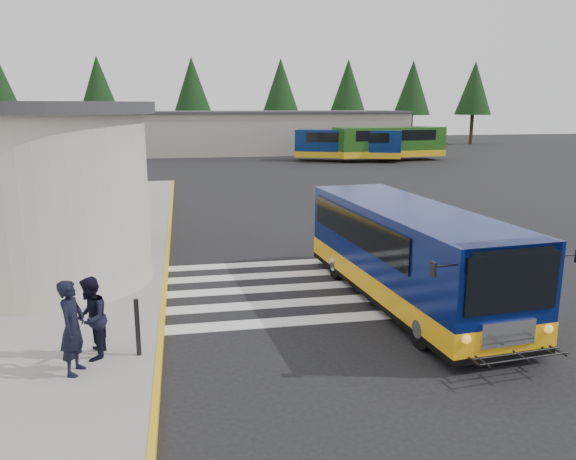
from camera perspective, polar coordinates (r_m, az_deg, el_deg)
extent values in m
plane|color=black|center=(16.24, 2.12, -4.85)|extent=(140.00, 140.00, 0.00)
cube|color=gray|center=(20.45, -26.09, -2.25)|extent=(10.00, 34.00, 0.15)
cube|color=gold|center=(19.70, -12.09, -1.74)|extent=(0.12, 34.00, 0.16)
cylinder|color=beige|center=(16.18, -23.23, 2.80)|extent=(5.20, 5.20, 4.50)
cylinder|color=#38383A|center=(15.99, -23.99, 11.30)|extent=(5.80, 5.80, 0.30)
cube|color=black|center=(20.64, -18.95, 1.84)|extent=(0.08, 1.20, 2.20)
cube|color=#38383A|center=(20.38, -17.87, 5.49)|extent=(1.20, 1.80, 0.12)
cube|color=silver|center=(13.19, 3.09, -9.06)|extent=(8.00, 0.55, 0.01)
cube|color=silver|center=(14.28, 1.94, -7.32)|extent=(8.00, 0.55, 0.01)
cube|color=silver|center=(15.39, 0.96, -5.82)|extent=(8.00, 0.55, 0.01)
cube|color=silver|center=(16.51, 0.11, -4.52)|extent=(8.00, 0.55, 0.01)
cube|color=silver|center=(17.64, -0.62, -3.39)|extent=(8.00, 0.55, 0.01)
cube|color=gray|center=(57.94, -1.32, 9.82)|extent=(26.00, 8.00, 4.00)
cube|color=#38383A|center=(57.87, -1.33, 11.90)|extent=(26.40, 8.40, 0.20)
cylinder|color=black|center=(67.75, -26.91, 8.72)|extent=(0.44, 0.44, 3.60)
cylinder|color=black|center=(65.72, -18.42, 9.35)|extent=(0.44, 0.44, 3.60)
cone|color=black|center=(65.68, -18.73, 13.71)|extent=(4.40, 4.40, 6.40)
cylinder|color=black|center=(65.18, -9.55, 9.80)|extent=(0.44, 0.44, 3.60)
cone|color=black|center=(65.13, -9.72, 14.19)|extent=(4.40, 4.40, 6.40)
cylinder|color=black|center=(66.16, -0.73, 10.01)|extent=(0.44, 0.44, 3.60)
cone|color=black|center=(66.12, -0.75, 14.34)|extent=(4.40, 4.40, 6.40)
cylinder|color=black|center=(68.01, 6.02, 10.01)|extent=(0.44, 0.44, 3.60)
cone|color=black|center=(67.96, 6.12, 14.23)|extent=(4.40, 4.40, 6.40)
cylinder|color=black|center=(70.71, 12.34, 9.89)|extent=(0.44, 0.44, 3.60)
cone|color=black|center=(70.67, 12.54, 13.94)|extent=(4.40, 4.40, 6.40)
cylinder|color=black|center=(74.19, 18.12, 9.68)|extent=(0.44, 0.44, 3.60)
cone|color=black|center=(74.15, 18.39, 13.54)|extent=(4.40, 4.40, 6.40)
cube|color=#061350|center=(14.27, 12.04, -1.80)|extent=(2.91, 8.10, 2.07)
cube|color=#F8AD10|center=(14.48, 11.90, -4.83)|extent=(2.94, 8.14, 0.49)
cube|color=black|center=(14.57, 11.84, -5.92)|extent=(2.93, 8.13, 0.19)
cube|color=black|center=(10.96, 21.86, -5.07)|extent=(1.94, 0.23, 1.10)
cube|color=silver|center=(11.27, 21.48, -9.79)|extent=(1.15, 0.16, 0.49)
cube|color=black|center=(14.32, 6.83, 0.17)|extent=(0.56, 5.80, 0.79)
cube|color=black|center=(15.31, 14.61, 0.66)|extent=(0.56, 5.80, 0.79)
cylinder|color=black|center=(11.92, 13.61, -9.70)|extent=(0.34, 0.87, 0.85)
cylinder|color=black|center=(12.94, 21.21, -8.40)|extent=(0.34, 0.87, 0.85)
cylinder|color=black|center=(16.14, 5.04, -3.43)|extent=(0.34, 0.87, 0.85)
cylinder|color=black|center=(16.91, 11.20, -2.87)|extent=(0.34, 0.87, 0.85)
cube|color=black|center=(10.13, 14.55, -3.88)|extent=(0.06, 0.16, 0.26)
imported|color=black|center=(10.80, -21.06, -9.20)|extent=(0.54, 0.71, 1.74)
imported|color=black|center=(11.33, -19.40, -8.45)|extent=(0.61, 0.78, 1.59)
cylinder|color=black|center=(11.26, -15.04, -9.52)|extent=(0.09, 0.09, 1.13)
cube|color=#071D52|center=(49.57, 6.15, 8.76)|extent=(9.32, 5.63, 2.31)
cube|color=gold|center=(49.65, 6.12, 7.68)|extent=(9.36, 5.67, 0.50)
cube|color=black|center=(49.54, 6.16, 9.39)|extent=(7.47, 4.95, 0.80)
cube|color=#1F4C14|center=(50.57, 10.25, 8.84)|extent=(9.97, 3.80, 2.49)
cube|color=gold|center=(50.64, 10.20, 7.71)|extent=(10.01, 3.84, 0.54)
cube|color=black|center=(50.54, 10.27, 9.51)|extent=(7.83, 3.61, 0.86)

